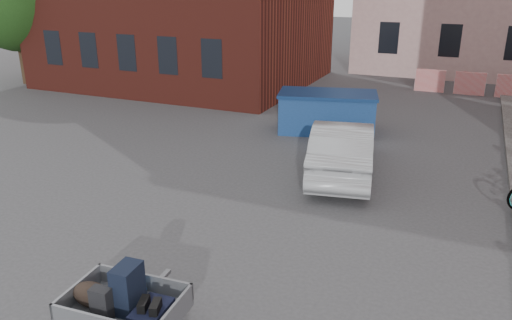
% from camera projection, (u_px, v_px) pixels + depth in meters
% --- Properties ---
extents(ground, '(120.00, 120.00, 0.00)m').
position_uv_depth(ground, '(241.00, 213.00, 11.05)').
color(ground, '#38383A').
rests_on(ground, ground).
extents(barriers, '(4.70, 0.18, 1.00)m').
position_uv_depth(barriers, '(470.00, 83.00, 22.19)').
color(barriers, red).
rests_on(barriers, ground).
extents(trailer, '(1.68, 1.86, 1.20)m').
position_uv_depth(trailer, '(124.00, 304.00, 6.98)').
color(trailer, black).
rests_on(trailer, ground).
extents(dumpster, '(3.52, 2.38, 1.35)m').
position_uv_depth(dumpster, '(327.00, 112.00, 16.74)').
color(dumpster, navy).
rests_on(dumpster, ground).
extents(silver_car, '(2.37, 4.59, 1.44)m').
position_uv_depth(silver_car, '(342.00, 148.00, 13.05)').
color(silver_car, '#9CA0A3').
rests_on(silver_car, ground).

